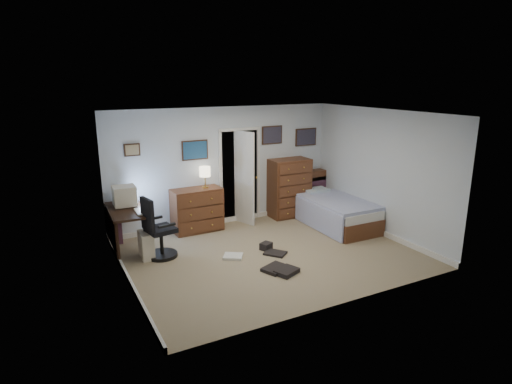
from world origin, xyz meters
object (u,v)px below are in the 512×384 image
at_px(office_chair, 158,235).
at_px(low_dresser, 197,210).
at_px(computer_desk, 121,219).
at_px(bed, 335,212).
at_px(tall_dresser, 289,188).

distance_m(office_chair, low_dresser, 1.48).
relative_size(computer_desk, low_dresser, 1.37).
bearing_deg(bed, computer_desk, 171.33).
bearing_deg(tall_dresser, bed, -62.88).
distance_m(computer_desk, low_dresser, 1.61).
bearing_deg(low_dresser, tall_dresser, -2.38).
xyz_separation_m(low_dresser, bed, (2.71, -1.07, -0.14)).
xyz_separation_m(computer_desk, bed, (4.28, -0.71, -0.30)).
height_order(computer_desk, bed, computer_desk).
relative_size(low_dresser, tall_dresser, 0.76).
distance_m(low_dresser, bed, 2.92).
bearing_deg(bed, office_chair, 179.81).
bearing_deg(bed, tall_dresser, 116.84).
xyz_separation_m(computer_desk, tall_dresser, (3.77, 0.33, 0.06)).
bearing_deg(office_chair, tall_dresser, 5.56).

